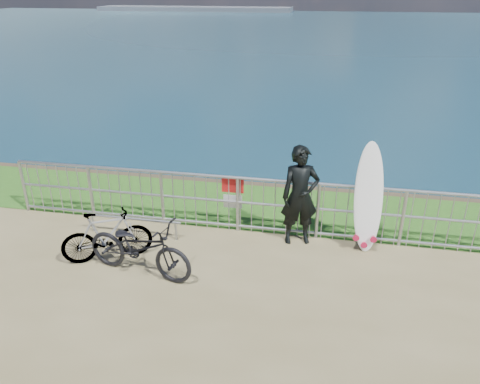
% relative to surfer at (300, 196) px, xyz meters
% --- Properties ---
extents(grass_strip, '(120.00, 120.00, 0.00)m').
position_rel_surfer_xyz_m(grass_strip, '(-0.67, 1.29, -0.91)').
color(grass_strip, '#255A18').
rests_on(grass_strip, ground).
extents(seascape, '(260.00, 260.00, 5.00)m').
position_rel_surfer_xyz_m(seascape, '(-44.42, 146.07, -4.95)').
color(seascape, brown).
rests_on(seascape, ground).
extents(railing, '(10.06, 0.10, 1.13)m').
position_rel_surfer_xyz_m(railing, '(-0.66, 0.19, -0.34)').
color(railing, '#9A9DA2').
rests_on(railing, ground).
extents(surfer, '(0.77, 0.61, 1.84)m').
position_rel_surfer_xyz_m(surfer, '(0.00, 0.00, 0.00)').
color(surfer, black).
rests_on(surfer, ground).
extents(surfboard, '(0.59, 0.54, 1.96)m').
position_rel_surfer_xyz_m(surfboard, '(1.18, 0.02, -0.02)').
color(surfboard, white).
rests_on(surfboard, ground).
extents(bicycle_near, '(1.98, 1.01, 0.99)m').
position_rel_surfer_xyz_m(bicycle_near, '(-2.44, -1.56, -0.43)').
color(bicycle_near, black).
rests_on(bicycle_near, ground).
extents(bicycle_far, '(1.54, 1.10, 0.91)m').
position_rel_surfer_xyz_m(bicycle_far, '(-3.15, -1.25, -0.47)').
color(bicycle_far, black).
rests_on(bicycle_far, ground).
extents(bike_rack, '(1.86, 0.05, 0.39)m').
position_rel_surfer_xyz_m(bike_rack, '(-3.05, -0.40, -0.60)').
color(bike_rack, '#9A9DA2').
rests_on(bike_rack, ground).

